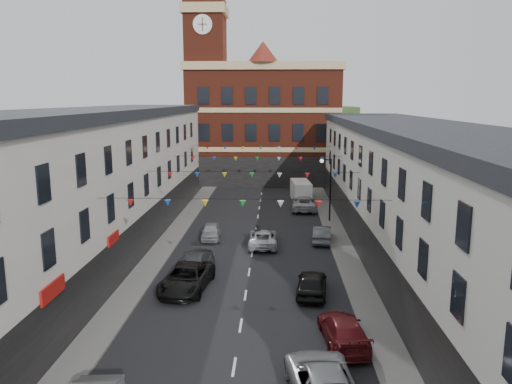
# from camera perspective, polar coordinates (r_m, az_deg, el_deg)

# --- Properties ---
(ground) EXTENTS (160.00, 160.00, 0.00)m
(ground) POSITION_cam_1_polar(r_m,az_deg,el_deg) (33.77, -0.79, -9.14)
(ground) COLOR black
(ground) RESTS_ON ground
(pavement_left) EXTENTS (1.80, 64.00, 0.15)m
(pavement_left) POSITION_cam_1_polar(r_m,az_deg,el_deg) (36.62, -11.56, -7.65)
(pavement_left) COLOR #605E5B
(pavement_left) RESTS_ON ground
(pavement_right) EXTENTS (1.80, 64.00, 0.15)m
(pavement_right) POSITION_cam_1_polar(r_m,az_deg,el_deg) (35.96, 10.54, -7.95)
(pavement_right) COLOR #605E5B
(pavement_right) RESTS_ON ground
(terrace_left) EXTENTS (8.40, 56.00, 10.70)m
(terrace_left) POSITION_cam_1_polar(r_m,az_deg,el_deg) (35.94, -19.83, 0.26)
(terrace_left) COLOR beige
(terrace_left) RESTS_ON ground
(terrace_right) EXTENTS (8.40, 56.00, 9.70)m
(terrace_right) POSITION_cam_1_polar(r_m,az_deg,el_deg) (34.86, 19.01, -0.83)
(terrace_right) COLOR beige
(terrace_right) RESTS_ON ground
(civic_building) EXTENTS (20.60, 13.30, 18.50)m
(civic_building) POSITION_cam_1_polar(r_m,az_deg,el_deg) (69.78, 0.90, 7.92)
(civic_building) COLOR maroon
(civic_building) RESTS_ON ground
(clock_tower) EXTENTS (5.60, 5.60, 30.00)m
(clock_tower) POSITION_cam_1_polar(r_m,az_deg,el_deg) (67.46, -5.71, 13.55)
(clock_tower) COLOR maroon
(clock_tower) RESTS_ON ground
(distant_hill) EXTENTS (40.00, 14.00, 10.00)m
(distant_hill) POSITION_cam_1_polar(r_m,az_deg,el_deg) (94.13, -1.19, 6.70)
(distant_hill) COLOR #264721
(distant_hill) RESTS_ON ground
(street_lamp) EXTENTS (1.10, 0.36, 6.00)m
(street_lamp) POSITION_cam_1_polar(r_m,az_deg,el_deg) (46.59, 8.21, 1.23)
(street_lamp) COLOR black
(street_lamp) RESTS_ON ground
(car_left_c) EXTENTS (3.06, 5.65, 1.51)m
(car_left_c) POSITION_cam_1_polar(r_m,az_deg,el_deg) (30.83, -7.93, -9.72)
(car_left_c) COLOR black
(car_left_c) RESTS_ON ground
(car_left_d) EXTENTS (2.65, 5.23, 1.46)m
(car_left_d) POSITION_cam_1_polar(r_m,az_deg,el_deg) (33.02, -7.20, -8.36)
(car_left_d) COLOR #3C3F43
(car_left_d) RESTS_ON ground
(car_left_e) EXTENTS (1.71, 3.84, 1.28)m
(car_left_e) POSITION_cam_1_polar(r_m,az_deg,el_deg) (41.49, -5.18, -4.48)
(car_left_e) COLOR gray
(car_left_e) RESTS_ON ground
(car_right_b) EXTENTS (3.13, 5.65, 1.50)m
(car_right_b) POSITION_cam_1_polar(r_m,az_deg,el_deg) (20.60, 7.63, -20.66)
(car_right_b) COLOR #94979B
(car_right_b) RESTS_ON ground
(car_right_c) EXTENTS (2.29, 4.80, 1.35)m
(car_right_c) POSITION_cam_1_polar(r_m,az_deg,el_deg) (24.73, 9.95, -15.30)
(car_right_c) COLOR maroon
(car_right_c) RESTS_ON ground
(car_right_d) EXTENTS (2.18, 4.43, 1.45)m
(car_right_d) POSITION_cam_1_polar(r_m,az_deg,el_deg) (30.04, 6.40, -10.30)
(car_right_d) COLOR black
(car_right_d) RESTS_ON ground
(car_right_e) EXTENTS (1.82, 4.15, 1.33)m
(car_right_e) POSITION_cam_1_polar(r_m,az_deg,el_deg) (40.79, 7.55, -4.76)
(car_right_e) COLOR #52555A
(car_right_e) RESTS_ON ground
(car_right_f) EXTENTS (2.65, 5.44, 1.49)m
(car_right_f) POSITION_cam_1_polar(r_m,az_deg,el_deg) (52.02, 5.51, -1.27)
(car_right_f) COLOR #B0B3B5
(car_right_f) RESTS_ON ground
(moving_car) EXTENTS (2.25, 4.80, 1.33)m
(moving_car) POSITION_cam_1_polar(r_m,az_deg,el_deg) (39.29, 0.81, -5.26)
(moving_car) COLOR silver
(moving_car) RESTS_ON ground
(white_van) EXTENTS (2.33, 5.09, 2.19)m
(white_van) POSITION_cam_1_polar(r_m,az_deg,el_deg) (57.08, 5.14, 0.15)
(white_van) COLOR white
(white_van) RESTS_ON ground
(pedestrian) EXTENTS (0.79, 0.68, 1.84)m
(pedestrian) POSITION_cam_1_polar(r_m,az_deg,el_deg) (38.90, 0.24, -5.04)
(pedestrian) COLOR black
(pedestrian) RESTS_ON ground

